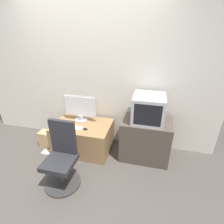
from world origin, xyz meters
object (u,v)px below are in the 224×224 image
(book, at_px, (48,152))
(mouse, at_px, (85,129))
(office_chair, at_px, (62,160))
(crt_tv, at_px, (148,109))
(main_monitor, at_px, (80,108))
(keyboard, at_px, (73,128))
(cardboard_box_lower, at_px, (47,138))

(book, bearing_deg, mouse, 9.76)
(office_chair, bearing_deg, crt_tv, 37.76)
(office_chair, bearing_deg, main_monitor, 95.08)
(keyboard, bearing_deg, mouse, -0.81)
(main_monitor, xyz_separation_m, cardboard_box_lower, (-0.65, -0.19, -0.60))
(crt_tv, xyz_separation_m, cardboard_box_lower, (-1.80, -0.11, -0.76))
(main_monitor, distance_m, crt_tv, 1.16)
(main_monitor, height_order, office_chair, main_monitor)
(crt_tv, bearing_deg, keyboard, -169.65)
(mouse, distance_m, book, 0.88)
(main_monitor, relative_size, book, 2.89)
(main_monitor, relative_size, cardboard_box_lower, 2.11)
(book, bearing_deg, keyboard, 14.32)
(mouse, relative_size, crt_tv, 0.15)
(main_monitor, height_order, crt_tv, crt_tv)
(main_monitor, bearing_deg, book, -140.95)
(keyboard, height_order, office_chair, office_chair)
(office_chair, distance_m, cardboard_box_lower, 1.05)
(main_monitor, distance_m, mouse, 0.41)
(book, bearing_deg, crt_tv, 11.51)
(main_monitor, distance_m, office_chair, 0.98)
(office_chair, relative_size, cardboard_box_lower, 3.35)
(mouse, bearing_deg, keyboard, 179.19)
(crt_tv, distance_m, cardboard_box_lower, 1.96)
(cardboard_box_lower, bearing_deg, keyboard, -9.21)
(keyboard, relative_size, mouse, 4.33)
(keyboard, bearing_deg, main_monitor, 85.30)
(mouse, distance_m, crt_tv, 1.05)
(office_chair, xyz_separation_m, book, (-0.59, 0.49, -0.37))
(keyboard, height_order, cardboard_box_lower, keyboard)
(cardboard_box_lower, distance_m, book, 0.30)
(book, bearing_deg, office_chair, -40.06)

